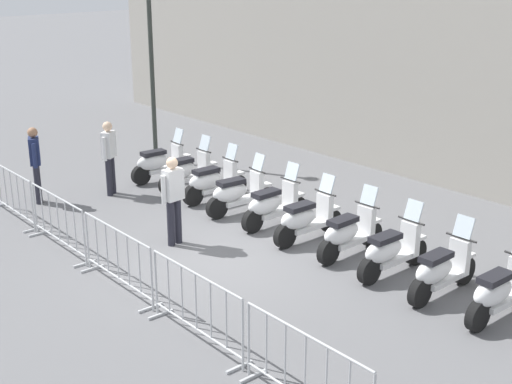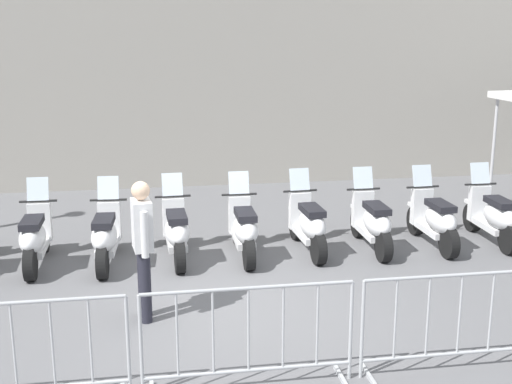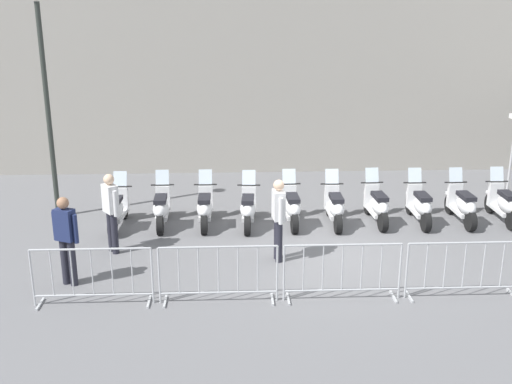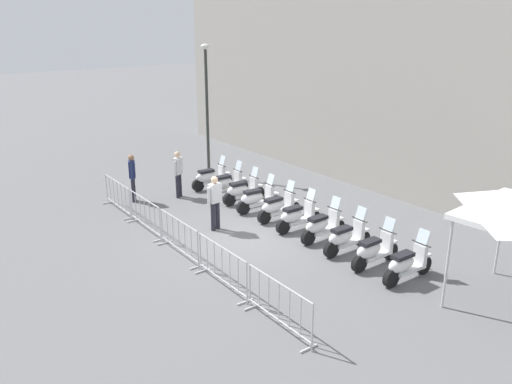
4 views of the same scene
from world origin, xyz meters
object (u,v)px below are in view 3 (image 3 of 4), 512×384
object	(u,v)px
motorcycle_2	(205,208)
street_lamp	(45,85)
motorcycle_4	(292,207)
motorcycle_5	(335,207)
officer_near_row_end	(278,215)
motorcycle_3	(248,209)
barrier_segment_0	(92,277)
officer_mid_plaza	(111,209)
barrier_segment_2	(342,272)
barrier_segment_3	(464,270)
motorcycle_6	(377,205)
motorcycle_7	(420,206)
barrier_segment_1	(218,275)
motorcycle_8	(462,205)
officer_by_barriers	(66,236)
motorcycle_0	(117,210)
motorcycle_9	(504,204)
motorcycle_1	(162,208)

from	to	relation	value
motorcycle_2	street_lamp	world-z (taller)	street_lamp
motorcycle_4	motorcycle_5	bearing A→B (deg)	-7.11
street_lamp	officer_near_row_end	distance (m)	6.46
motorcycle_3	barrier_segment_0	distance (m)	4.73
officer_mid_plaza	barrier_segment_2	bearing A→B (deg)	-32.42
motorcycle_4	officer_mid_plaza	size ratio (longest dim) A/B	1.00
motorcycle_4	barrier_segment_3	xyz separation A→B (m)	(2.39, -4.05, 0.07)
motorcycle_2	motorcycle_3	bearing A→B (deg)	-10.01
barrier_segment_0	motorcycle_6	bearing A→B (deg)	28.53
motorcycle_4	officer_mid_plaza	xyz separation A→B (m)	(-4.07, -1.16, 0.53)
barrier_segment_0	motorcycle_7	bearing A→B (deg)	24.17
motorcycle_5	barrier_segment_3	xyz separation A→B (m)	(1.37, -3.92, 0.07)
motorcycle_4	barrier_segment_1	bearing A→B (deg)	-118.20
motorcycle_8	officer_mid_plaza	size ratio (longest dim) A/B	1.00
barrier_segment_3	officer_by_barriers	xyz separation A→B (m)	(-7.12, 1.40, 0.46)
motorcycle_8	officer_near_row_end	world-z (taller)	officer_near_row_end
motorcycle_0	street_lamp	size ratio (longest dim) A/B	0.32
motorcycle_7	barrier_segment_2	bearing A→B (deg)	-128.56
motorcycle_5	motorcycle_6	world-z (taller)	same
motorcycle_7	motorcycle_8	size ratio (longest dim) A/B	1.00
motorcycle_7	street_lamp	world-z (taller)	street_lamp
motorcycle_4	officer_near_row_end	distance (m)	2.18
motorcycle_0	street_lamp	world-z (taller)	street_lamp
motorcycle_3	officer_near_row_end	distance (m)	2.14
officer_by_barriers	motorcycle_2	bearing A→B (deg)	46.81
motorcycle_4	barrier_segment_3	size ratio (longest dim) A/B	0.82
motorcycle_5	barrier_segment_2	distance (m)	3.84
motorcycle_0	motorcycle_9	bearing A→B (deg)	-4.46
motorcycle_2	motorcycle_6	world-z (taller)	same
motorcycle_5	motorcycle_9	world-z (taller)	same
motorcycle_0	motorcycle_1	distance (m)	1.04
motorcycle_1	motorcycle_7	bearing A→B (deg)	-5.29
motorcycle_5	motorcycle_9	bearing A→B (deg)	-4.13
motorcycle_8	street_lamp	xyz separation A→B (m)	(-9.78, 1.72, 2.81)
motorcycle_0	motorcycle_4	bearing A→B (deg)	-4.13
motorcycle_0	barrier_segment_2	world-z (taller)	motorcycle_0
motorcycle_6	barrier_segment_0	bearing A→B (deg)	-151.47
motorcycle_0	motorcycle_6	world-z (taller)	same
motorcycle_7	barrier_segment_1	xyz separation A→B (m)	(-5.06, -3.43, 0.07)
motorcycle_1	motorcycle_3	bearing A→B (deg)	-7.72
motorcycle_0	motorcycle_2	bearing A→B (deg)	-2.71
motorcycle_1	motorcycle_5	distance (m)	4.12
motorcycle_0	motorcycle_1	bearing A→B (deg)	-0.01
barrier_segment_0	barrier_segment_2	distance (m)	4.39
officer_by_barriers	officer_near_row_end	bearing A→B (deg)	8.82
motorcycle_0	barrier_segment_2	size ratio (longest dim) A/B	0.82
motorcycle_5	officer_by_barriers	xyz separation A→B (m)	(-5.75, -2.52, 0.53)
motorcycle_5	barrier_segment_2	size ratio (longest dim) A/B	0.82
motorcycle_5	motorcycle_9	xyz separation A→B (m)	(4.11, -0.30, 0.00)
motorcycle_6	officer_mid_plaza	bearing A→B (deg)	-170.50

